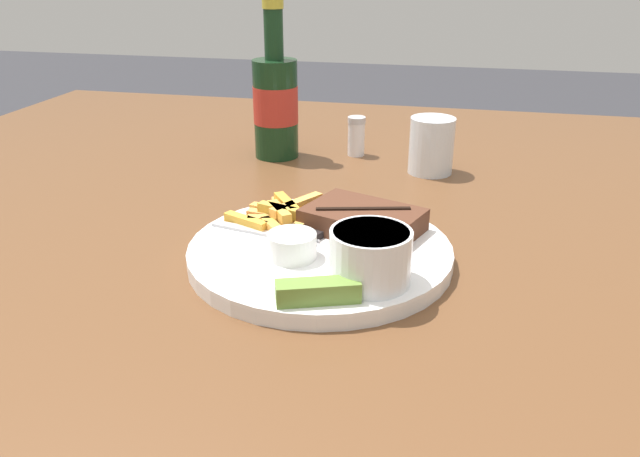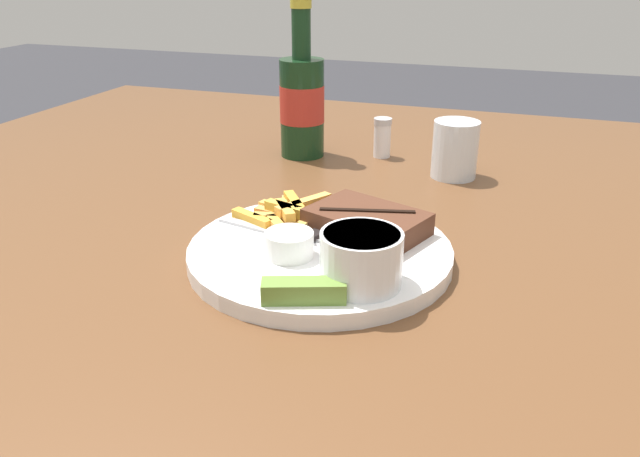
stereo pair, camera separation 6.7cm
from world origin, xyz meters
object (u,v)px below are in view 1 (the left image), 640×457
Objects in this scene: fork_utensil at (260,232)px; knife_utensil at (325,229)px; steak_portion at (363,220)px; dipping_sauce_cup at (292,244)px; pickle_spear at (318,291)px; beer_bottle at (276,102)px; drinking_glass at (431,146)px; dinner_plate at (320,253)px; coleslaw_cup at (371,253)px; salt_shaker at (356,136)px.

fork_utensil is 0.08m from knife_utensil.
steak_portion is 2.89× the size of dipping_sauce_cup.
pickle_spear is 0.32× the size of beer_bottle.
pickle_spear is 0.94× the size of drinking_glass.
dinner_plate is at bearing -66.89° from beer_bottle.
fork_utensil is at bearing -162.94° from steak_portion.
coleslaw_cup is 1.22× the size of salt_shaker.
fork_utensil is at bearing 126.53° from pickle_spear.
steak_portion is 0.12m from fork_utensil.
dipping_sauce_cup is at bearing -71.56° from beer_bottle.
coleslaw_cup is 0.93× the size of drinking_glass.
coleslaw_cup is at bearing -78.86° from salt_shaker.
salt_shaker reaches higher than dinner_plate.
steak_portion is at bearing 102.19° from coleslaw_cup.
beer_bottle reaches higher than drinking_glass.
fork_utensil is at bearing -97.14° from salt_shaker.
coleslaw_cup is 0.13m from knife_utensil.
dipping_sauce_cup is 0.07m from fork_utensil.
fork_utensil is (-0.11, -0.03, -0.01)m from steak_portion.
dipping_sauce_cup is 0.33× the size of knife_utensil.
fork_utensil is 0.36m from beer_bottle.
fork_utensil is 1.56× the size of drinking_glass.
fork_utensil is at bearing -118.84° from drinking_glass.
steak_portion is 1.12× the size of fork_utensil.
coleslaw_cup is 0.31× the size of beer_bottle.
dinner_plate is 5.60× the size of dipping_sauce_cup.
dinner_plate is 1.94× the size of steak_portion.
steak_portion reaches higher than pickle_spear.
drinking_glass is (0.12, 0.37, 0.01)m from dipping_sauce_cup.
drinking_glass is 1.31× the size of salt_shaker.
steak_portion reaches higher than knife_utensil.
salt_shaker reaches higher than steak_portion.
beer_bottle is at bearing 173.15° from drinking_glass.
drinking_glass is at bearing 73.24° from dinner_plate.
beer_bottle is (-0.15, 0.33, 0.07)m from knife_utensil.
pickle_spear is 1.24× the size of salt_shaker.
dipping_sauce_cup is at bearing -125.66° from steak_portion.
fork_utensil is (-0.07, 0.02, 0.01)m from dinner_plate.
pickle_spear reaches higher than fork_utensil.
fork_utensil is (-0.14, 0.08, -0.03)m from coleslaw_cup.
pickle_spear is at bearing -60.54° from dipping_sauce_cup.
dinner_plate is 3.64× the size of coleslaw_cup.
dipping_sauce_cup is 0.39m from drinking_glass.
steak_portion is 0.95× the size of knife_utensil.
coleslaw_cup is at bearing -19.40° from fork_utensil.
drinking_glass is (0.08, 0.45, 0.01)m from pickle_spear.
pickle_spear is (-0.04, -0.05, -0.02)m from coleslaw_cup.
drinking_glass reaches higher than coleslaw_cup.
dipping_sauce_cup is (-0.09, 0.03, -0.02)m from coleslaw_cup.
dinner_plate is at bearing 101.71° from pickle_spear.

